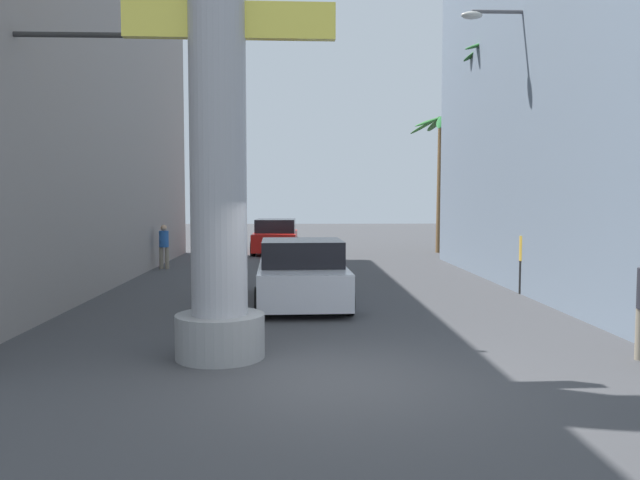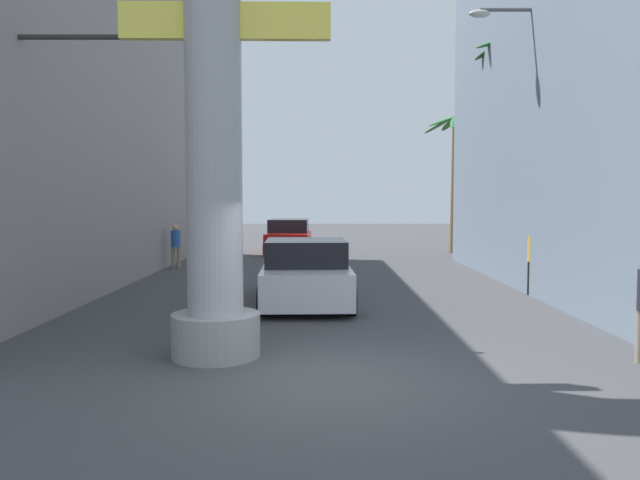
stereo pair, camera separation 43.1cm
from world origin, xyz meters
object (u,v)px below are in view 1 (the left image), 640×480
object	(u,v)px
palm_tree_far_right	(441,161)
pedestrian_far_left	(164,243)
car_lead	(302,275)
pedestrian_mid_right	(526,255)
neon_sign_pole	(217,52)
traffic_light_mast	(87,119)
palm_tree_mid_right	(494,136)
palm_tree_near_right	(594,51)
street_lamp	(530,123)
car_far	(276,237)

from	to	relation	value
palm_tree_far_right	pedestrian_far_left	bearing A→B (deg)	-151.27
car_lead	palm_tree_far_right	world-z (taller)	palm_tree_far_right
car_lead	pedestrian_mid_right	bearing A→B (deg)	12.55
neon_sign_pole	traffic_light_mast	bearing A→B (deg)	143.65
palm_tree_mid_right	pedestrian_mid_right	distance (m)	5.81
neon_sign_pole	pedestrian_mid_right	distance (m)	10.36
car_lead	traffic_light_mast	bearing A→B (deg)	-142.54
palm_tree_near_right	car_lead	bearing A→B (deg)	165.40
palm_tree_near_right	pedestrian_mid_right	distance (m)	5.50
palm_tree_far_right	street_lamp	bearing A→B (deg)	-92.19
palm_tree_mid_right	palm_tree_far_right	distance (m)	7.94
car_lead	palm_tree_far_right	xyz separation A→B (m)	(6.54, 13.80, 3.56)
car_far	pedestrian_far_left	xyz separation A→B (m)	(-3.77, -6.48, 0.19)
palm_tree_mid_right	pedestrian_far_left	size ratio (longest dim) A/B	4.95
street_lamp	pedestrian_far_left	distance (m)	12.98
car_lead	palm_tree_far_right	size ratio (longest dim) A/B	0.74
neon_sign_pole	pedestrian_mid_right	world-z (taller)	neon_sign_pole
pedestrian_mid_right	car_lead	bearing A→B (deg)	-167.45
neon_sign_pole	traffic_light_mast	size ratio (longest dim) A/B	1.90
neon_sign_pole	palm_tree_far_right	distance (m)	20.41
car_far	palm_tree_far_right	size ratio (longest dim) A/B	0.71
traffic_light_mast	palm_tree_far_right	size ratio (longest dim) A/B	0.89
pedestrian_far_left	street_lamp	bearing A→B (deg)	-28.57
car_lead	palm_tree_far_right	bearing A→B (deg)	64.63
neon_sign_pole	traffic_light_mast	world-z (taller)	neon_sign_pole
traffic_light_mast	car_lead	distance (m)	6.02
car_far	palm_tree_far_right	world-z (taller)	palm_tree_far_right
street_lamp	pedestrian_mid_right	distance (m)	3.50
palm_tree_mid_right	neon_sign_pole	bearing A→B (deg)	-125.66
traffic_light_mast	pedestrian_far_left	size ratio (longest dim) A/B	3.55
car_far	palm_tree_mid_right	size ratio (longest dim) A/B	0.57
neon_sign_pole	palm_tree_far_right	world-z (taller)	neon_sign_pole
car_far	pedestrian_mid_right	size ratio (longest dim) A/B	2.55
street_lamp	traffic_light_mast	xyz separation A→B (m)	(-10.07, -4.63, -0.51)
neon_sign_pole	pedestrian_far_left	xyz separation A→B (m)	(-3.55, 12.56, -3.88)
palm_tree_mid_right	car_lead	bearing A→B (deg)	-137.88
palm_tree_mid_right	palm_tree_near_right	xyz separation A→B (m)	(-0.25, -7.49, 1.06)
street_lamp	pedestrian_far_left	bearing A→B (deg)	151.43
pedestrian_mid_right	car_far	bearing A→B (deg)	119.07
traffic_light_mast	pedestrian_far_left	world-z (taller)	traffic_light_mast
pedestrian_far_left	car_far	bearing A→B (deg)	59.79
car_far	pedestrian_far_left	bearing A→B (deg)	-120.21
palm_tree_mid_right	palm_tree_near_right	world-z (taller)	palm_tree_near_right
pedestrian_far_left	car_lead	bearing A→B (deg)	-57.08
traffic_light_mast	car_lead	bearing A→B (deg)	37.46
car_lead	car_far	size ratio (longest dim) A/B	1.05
car_lead	car_far	distance (m)	14.06
neon_sign_pole	palm_tree_far_right	size ratio (longest dim) A/B	1.68
palm_tree_far_right	pedestrian_mid_right	world-z (taller)	palm_tree_far_right
traffic_light_mast	palm_tree_far_right	distance (m)	19.88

